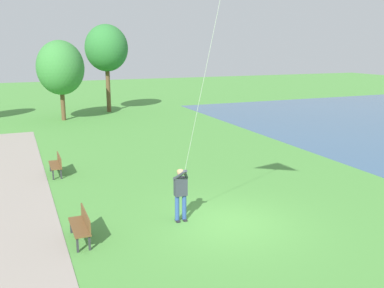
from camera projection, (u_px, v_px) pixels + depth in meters
name	position (u px, v px, depth m)	size (l,w,h in m)	color
ground_plane	(227.00, 223.00, 13.48)	(120.00, 120.00, 0.00)	#4C8E3D
walkway_path	(19.00, 230.00, 13.01)	(2.40, 32.00, 0.02)	gray
person_kite_flyer	(181.00, 190.00, 13.43)	(0.52, 0.62, 1.83)	#232328
park_bench_near_walkway	(82.00, 224.00, 12.18)	(0.45, 1.50, 0.88)	brown
park_bench_far_walkway	(57.00, 163.00, 18.47)	(0.45, 1.50, 0.88)	brown
tree_treeline_right	(60.00, 68.00, 31.42)	(3.45, 3.92, 5.92)	brown
tree_horizon_far	(106.00, 48.00, 35.21)	(3.53, 3.70, 7.24)	brown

